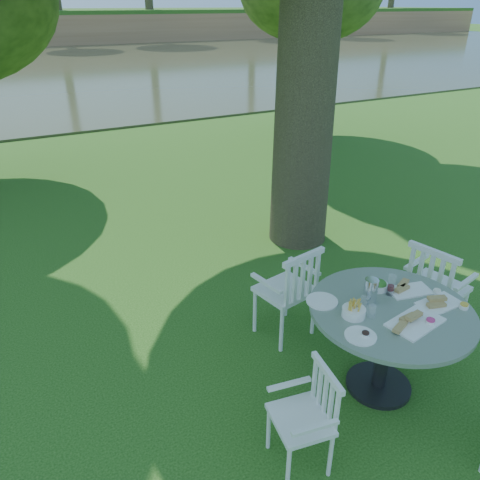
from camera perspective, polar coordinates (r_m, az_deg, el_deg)
name	(u,v)px	position (r m, az deg, el deg)	size (l,w,h in m)	color
ground	(249,318)	(5.11, 1.06, -9.43)	(140.00, 140.00, 0.00)	#15400D
table	(389,326)	(4.09, 17.65, -9.95)	(1.31, 1.31, 0.84)	black
chair_ne	(433,284)	(4.93, 22.49, -5.01)	(0.58, 0.60, 1.01)	white
chair_nw	(293,288)	(4.54, 6.44, -5.83)	(0.58, 0.56, 1.00)	white
chair_sw	(311,411)	(3.53, 8.70, -19.86)	(0.44, 0.47, 0.82)	white
tableware	(382,303)	(3.96, 16.97, -7.33)	(1.14, 0.87, 0.22)	white
river	(25,71)	(26.84, -24.70, 18.19)	(100.00, 28.00, 0.12)	#363C23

